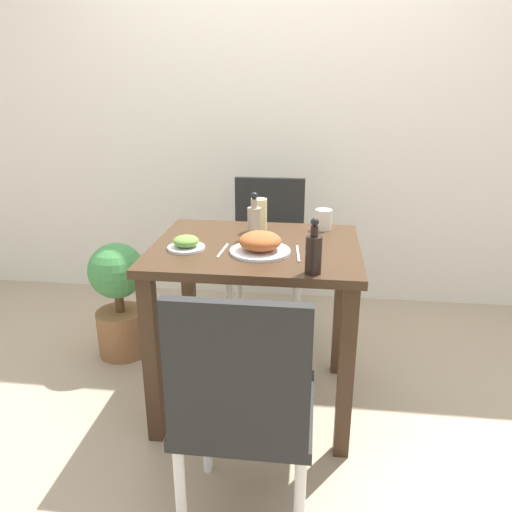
# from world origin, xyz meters

# --- Properties ---
(ground_plane) EXTENTS (16.00, 16.00, 0.00)m
(ground_plane) POSITION_xyz_m (0.00, 0.00, 0.00)
(ground_plane) COLOR tan
(wall_back) EXTENTS (8.00, 0.05, 2.60)m
(wall_back) POSITION_xyz_m (0.00, 1.27, 1.30)
(wall_back) COLOR white
(wall_back) RESTS_ON ground_plane
(dining_table) EXTENTS (0.86, 0.70, 0.77)m
(dining_table) POSITION_xyz_m (0.00, 0.00, 0.63)
(dining_table) COLOR #3D2819
(dining_table) RESTS_ON ground_plane
(chair_near) EXTENTS (0.42, 0.42, 0.90)m
(chair_near) POSITION_xyz_m (0.05, -0.72, 0.51)
(chair_near) COLOR black
(chair_near) RESTS_ON ground_plane
(chair_far) EXTENTS (0.42, 0.42, 0.90)m
(chair_far) POSITION_xyz_m (-0.02, 0.71, 0.51)
(chair_far) COLOR black
(chair_far) RESTS_ON ground_plane
(food_plate) EXTENTS (0.24, 0.24, 0.08)m
(food_plate) POSITION_xyz_m (0.03, -0.10, 0.81)
(food_plate) COLOR white
(food_plate) RESTS_ON dining_table
(side_plate) EXTENTS (0.15, 0.15, 0.06)m
(side_plate) POSITION_xyz_m (-0.28, -0.09, 0.80)
(side_plate) COLOR white
(side_plate) RESTS_ON dining_table
(drink_cup) EXTENTS (0.08, 0.08, 0.09)m
(drink_cup) POSITION_xyz_m (0.28, 0.27, 0.82)
(drink_cup) COLOR silver
(drink_cup) RESTS_ON dining_table
(juice_glass) EXTENTS (0.07, 0.07, 0.15)m
(juice_glass) POSITION_xyz_m (-0.01, 0.21, 0.85)
(juice_glass) COLOR beige
(juice_glass) RESTS_ON dining_table
(sauce_bottle) EXTENTS (0.06, 0.06, 0.21)m
(sauce_bottle) POSITION_xyz_m (-0.02, 0.08, 0.85)
(sauce_bottle) COLOR gray
(sauce_bottle) RESTS_ON dining_table
(condiment_bottle) EXTENTS (0.06, 0.06, 0.21)m
(condiment_bottle) POSITION_xyz_m (0.24, -0.30, 0.85)
(condiment_bottle) COLOR black
(condiment_bottle) RESTS_ON dining_table
(fork_utensil) EXTENTS (0.02, 0.16, 0.00)m
(fork_utensil) POSITION_xyz_m (-0.12, -0.10, 0.77)
(fork_utensil) COLOR silver
(fork_utensil) RESTS_ON dining_table
(spoon_utensil) EXTENTS (0.03, 0.19, 0.00)m
(spoon_utensil) POSITION_xyz_m (0.18, -0.10, 0.77)
(spoon_utensil) COLOR silver
(spoon_utensil) RESTS_ON dining_table
(potted_plant_left) EXTENTS (0.29, 0.29, 0.63)m
(potted_plant_left) POSITION_xyz_m (-0.78, 0.35, 0.34)
(potted_plant_left) COLOR brown
(potted_plant_left) RESTS_ON ground_plane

